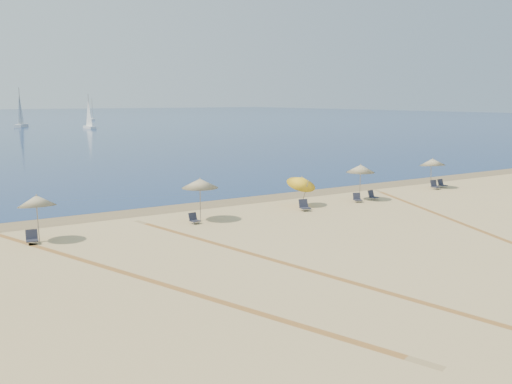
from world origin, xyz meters
TOP-DOWN VIEW (x-y plane):
  - wet_sand at (0.00, 24.00)m, footprint 500.00×500.00m
  - umbrella_1 at (-13.55, 19.36)m, footprint 1.91×1.95m
  - umbrella_2 at (-4.27, 19.48)m, footprint 2.20×2.20m
  - umbrella_3 at (3.60, 19.87)m, footprint 2.01×2.07m
  - umbrella_4 at (8.57, 19.53)m, footprint 2.06×2.06m
  - umbrella_5 at (17.48, 20.67)m, footprint 2.09×2.13m
  - chair_2 at (-13.94, 19.16)m, footprint 0.66×0.74m
  - chair_3 at (-4.94, 19.00)m, footprint 0.59×0.67m
  - chair_4 at (2.88, 18.62)m, footprint 0.76×0.84m
  - chair_5 at (7.95, 19.10)m, footprint 0.74×0.79m
  - chair_6 at (9.54, 19.22)m, footprint 0.66×0.74m
  - chair_7 at (17.25, 20.10)m, footprint 0.66×0.75m
  - chair_8 at (18.41, 20.36)m, footprint 0.57×0.66m
  - sailboat_1 at (5.98, 146.65)m, footprint 4.46×6.96m
  - sailboat_2 at (19.07, 129.34)m, footprint 1.78×5.78m
  - sailboat_3 at (35.29, 184.65)m, footprint 2.77×5.26m
  - tire_tracks at (-2.84, 9.62)m, footprint 55.91×41.21m

SIDE VIEW (x-z plane):
  - tire_tracks at x=-2.84m, z-range 0.00..0.00m
  - wet_sand at x=0.00m, z-range 0.00..0.00m
  - chair_3 at x=-4.94m, z-range -0.04..0.59m
  - chair_5 at x=7.95m, z-range -0.04..0.61m
  - chair_6 at x=9.54m, z-range -0.04..0.64m
  - chair_8 at x=18.41m, z-range -0.04..0.64m
  - chair_2 at x=-13.94m, z-range -0.04..0.66m
  - chair_7 at x=17.25m, z-range -0.04..0.68m
  - chair_4 at x=2.88m, z-range -0.04..0.70m
  - umbrella_3 at x=3.60m, z-range 0.55..2.96m
  - umbrella_1 at x=-13.55m, z-range 0.89..3.40m
  - umbrella_5 at x=17.48m, z-range 0.89..3.40m
  - umbrella_2 at x=-4.27m, z-range 0.97..3.59m
  - sailboat_3 at x=35.29m, z-range -1.50..6.10m
  - umbrella_4 at x=8.57m, z-range 0.98..3.64m
  - sailboat_2 at x=19.07m, z-range -1.68..6.82m
  - sailboat_1 at x=5.98m, z-range -2.02..8.20m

